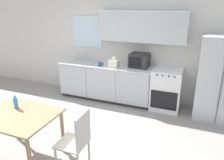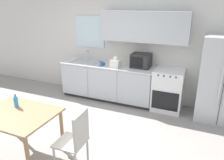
{
  "view_description": "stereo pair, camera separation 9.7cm",
  "coord_description": "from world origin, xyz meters",
  "px_view_note": "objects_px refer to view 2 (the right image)",
  "views": [
    {
      "loc": [
        1.81,
        -2.65,
        2.29
      ],
      "look_at": [
        0.52,
        0.57,
        1.05
      ],
      "focal_mm": 35.0,
      "sensor_mm": 36.0,
      "label": 1
    },
    {
      "loc": [
        1.9,
        -2.61,
        2.29
      ],
      "look_at": [
        0.52,
        0.57,
        1.05
      ],
      "focal_mm": 35.0,
      "sensor_mm": 36.0,
      "label": 2
    }
  ],
  "objects_px": {
    "dining_chair_side": "(76,138)",
    "drink_bottle": "(16,101)",
    "coffee_mug": "(102,64)",
    "oven_range": "(168,90)",
    "dining_table": "(18,120)",
    "refrigerator": "(223,80)",
    "microwave": "(141,61)"
  },
  "relations": [
    {
      "from": "drink_bottle",
      "to": "coffee_mug",
      "type": "bearing_deg",
      "value": 80.38
    },
    {
      "from": "oven_range",
      "to": "dining_table",
      "type": "bearing_deg",
      "value": -124.48
    },
    {
      "from": "coffee_mug",
      "to": "drink_bottle",
      "type": "bearing_deg",
      "value": -99.62
    },
    {
      "from": "oven_range",
      "to": "drink_bottle",
      "type": "height_order",
      "value": "drink_bottle"
    },
    {
      "from": "oven_range",
      "to": "microwave",
      "type": "distance_m",
      "value": 0.89
    },
    {
      "from": "dining_table",
      "to": "drink_bottle",
      "type": "bearing_deg",
      "value": 137.5
    },
    {
      "from": "microwave",
      "to": "drink_bottle",
      "type": "distance_m",
      "value": 2.79
    },
    {
      "from": "microwave",
      "to": "drink_bottle",
      "type": "bearing_deg",
      "value": -116.56
    },
    {
      "from": "oven_range",
      "to": "coffee_mug",
      "type": "bearing_deg",
      "value": -173.6
    },
    {
      "from": "refrigerator",
      "to": "coffee_mug",
      "type": "height_order",
      "value": "refrigerator"
    },
    {
      "from": "dining_chair_side",
      "to": "drink_bottle",
      "type": "xyz_separation_m",
      "value": [
        -1.09,
        0.05,
        0.33
      ]
    },
    {
      "from": "dining_table",
      "to": "drink_bottle",
      "type": "height_order",
      "value": "drink_bottle"
    },
    {
      "from": "dining_chair_side",
      "to": "drink_bottle",
      "type": "bearing_deg",
      "value": 85.84
    },
    {
      "from": "oven_range",
      "to": "refrigerator",
      "type": "bearing_deg",
      "value": -1.69
    },
    {
      "from": "dining_table",
      "to": "refrigerator",
      "type": "bearing_deg",
      "value": 42.12
    },
    {
      "from": "refrigerator",
      "to": "oven_range",
      "type": "bearing_deg",
      "value": 178.31
    },
    {
      "from": "dining_chair_side",
      "to": "coffee_mug",
      "type": "bearing_deg",
      "value": 15.71
    },
    {
      "from": "dining_table",
      "to": "microwave",
      "type": "bearing_deg",
      "value": 67.7
    },
    {
      "from": "dining_chair_side",
      "to": "drink_bottle",
      "type": "distance_m",
      "value": 1.13
    },
    {
      "from": "coffee_mug",
      "to": "microwave",
      "type": "bearing_deg",
      "value": 16.76
    },
    {
      "from": "oven_range",
      "to": "dining_table",
      "type": "distance_m",
      "value": 3.1
    },
    {
      "from": "refrigerator",
      "to": "drink_bottle",
      "type": "height_order",
      "value": "refrigerator"
    },
    {
      "from": "coffee_mug",
      "to": "refrigerator",
      "type": "bearing_deg",
      "value": 3.16
    },
    {
      "from": "coffee_mug",
      "to": "dining_chair_side",
      "type": "xyz_separation_m",
      "value": [
        0.71,
        -2.28,
        -0.4
      ]
    },
    {
      "from": "coffee_mug",
      "to": "dining_table",
      "type": "relative_size",
      "value": 0.12
    },
    {
      "from": "coffee_mug",
      "to": "oven_range",
      "type": "bearing_deg",
      "value": 6.4
    },
    {
      "from": "oven_range",
      "to": "coffee_mug",
      "type": "distance_m",
      "value": 1.61
    },
    {
      "from": "oven_range",
      "to": "drink_bottle",
      "type": "relative_size",
      "value": 4.05
    },
    {
      "from": "dining_table",
      "to": "dining_chair_side",
      "type": "bearing_deg",
      "value": 6.18
    },
    {
      "from": "refrigerator",
      "to": "dining_chair_side",
      "type": "xyz_separation_m",
      "value": [
        -1.86,
        -2.42,
        -0.32
      ]
    },
    {
      "from": "refrigerator",
      "to": "drink_bottle",
      "type": "distance_m",
      "value": 3.78
    },
    {
      "from": "refrigerator",
      "to": "microwave",
      "type": "height_order",
      "value": "refrigerator"
    }
  ]
}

